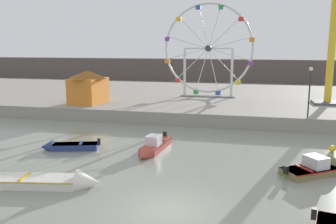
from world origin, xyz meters
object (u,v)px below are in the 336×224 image
(motorboat_navy_blue, at_px, (66,146))
(drop_tower_yellow_tower, at_px, (334,20))
(motorboat_olive_wood, at_px, (321,168))
(promenade_lamp_near, at_px, (310,85))
(mooring_buoy_orange, at_px, (332,149))
(motorboat_white_red_stripe, at_px, (56,182))
(motorboat_faded_red, at_px, (152,147))
(ferris_wheel_white_frame, at_px, (208,50))
(carnival_booth_orange_canopy, at_px, (88,86))

(motorboat_navy_blue, bearing_deg, drop_tower_yellow_tower, -155.33)
(motorboat_olive_wood, bearing_deg, promenade_lamp_near, 51.58)
(promenade_lamp_near, bearing_deg, drop_tower_yellow_tower, 69.64)
(motorboat_olive_wood, distance_m, mooring_buoy_orange, 4.70)
(motorboat_white_red_stripe, bearing_deg, motorboat_faded_red, 55.11)
(motorboat_olive_wood, relative_size, motorboat_faded_red, 0.82)
(motorboat_faded_red, height_order, ferris_wheel_white_frame, ferris_wheel_white_frame)
(motorboat_olive_wood, xyz_separation_m, motorboat_white_red_stripe, (-13.36, -5.15, -0.03))
(carnival_booth_orange_canopy, bearing_deg, mooring_buoy_orange, -16.06)
(motorboat_faded_red, bearing_deg, motorboat_navy_blue, -77.59)
(promenade_lamp_near, distance_m, mooring_buoy_orange, 6.89)
(motorboat_olive_wood, relative_size, motorboat_navy_blue, 1.00)
(drop_tower_yellow_tower, bearing_deg, carnival_booth_orange_canopy, -167.79)
(motorboat_navy_blue, bearing_deg, mooring_buoy_orange, 174.83)
(motorboat_faded_red, bearing_deg, motorboat_olive_wood, 85.07)
(motorboat_white_red_stripe, xyz_separation_m, drop_tower_yellow_tower, (16.95, 23.38, 9.18))
(drop_tower_yellow_tower, xyz_separation_m, mooring_buoy_orange, (-2.13, -13.76, -9.20))
(motorboat_olive_wood, distance_m, promenade_lamp_near, 10.88)
(motorboat_faded_red, bearing_deg, carnival_booth_orange_canopy, -134.30)
(motorboat_navy_blue, relative_size, carnival_booth_orange_canopy, 0.95)
(motorboat_white_red_stripe, height_order, motorboat_faded_red, motorboat_faded_red)
(motorboat_faded_red, bearing_deg, promenade_lamp_near, 132.80)
(motorboat_white_red_stripe, bearing_deg, motorboat_navy_blue, 104.28)
(motorboat_olive_wood, relative_size, motorboat_white_red_stripe, 0.71)
(motorboat_faded_red, height_order, carnival_booth_orange_canopy, carnival_booth_orange_canopy)
(ferris_wheel_white_frame, bearing_deg, promenade_lamp_near, -47.31)
(promenade_lamp_near, xyz_separation_m, mooring_buoy_orange, (0.83, -5.80, -3.63))
(drop_tower_yellow_tower, distance_m, carnival_booth_orange_canopy, 25.19)
(ferris_wheel_white_frame, distance_m, mooring_buoy_orange, 20.16)
(motorboat_navy_blue, xyz_separation_m, mooring_buoy_orange, (17.56, 3.59, -0.01))
(motorboat_navy_blue, bearing_deg, motorboat_olive_wood, 160.16)
(motorboat_olive_wood, distance_m, carnival_booth_orange_canopy, 24.20)
(drop_tower_yellow_tower, bearing_deg, mooring_buoy_orange, -98.78)
(motorboat_olive_wood, relative_size, mooring_buoy_orange, 9.15)
(promenade_lamp_near, bearing_deg, motorboat_white_red_stripe, -132.24)
(motorboat_olive_wood, distance_m, motorboat_faded_red, 10.35)
(motorboat_white_red_stripe, bearing_deg, mooring_buoy_orange, 22.77)
(motorboat_olive_wood, bearing_deg, mooring_buoy_orange, 36.96)
(ferris_wheel_white_frame, xyz_separation_m, drop_tower_yellow_tower, (12.49, -2.37, 2.96))
(ferris_wheel_white_frame, bearing_deg, motorboat_olive_wood, -66.63)
(motorboat_olive_wood, bearing_deg, drop_tower_yellow_tower, 43.97)
(motorboat_white_red_stripe, height_order, mooring_buoy_orange, motorboat_white_red_stripe)
(ferris_wheel_white_frame, xyz_separation_m, carnival_booth_orange_canopy, (-11.29, -7.51, -3.56))
(carnival_booth_orange_canopy, bearing_deg, motorboat_navy_blue, -65.83)
(promenade_lamp_near, bearing_deg, motorboat_faded_red, -141.69)
(ferris_wheel_white_frame, distance_m, drop_tower_yellow_tower, 13.05)
(motorboat_faded_red, bearing_deg, motorboat_white_red_stripe, -20.20)
(motorboat_white_red_stripe, relative_size, drop_tower_yellow_tower, 0.35)
(ferris_wheel_white_frame, relative_size, mooring_buoy_orange, 23.99)
(drop_tower_yellow_tower, distance_m, promenade_lamp_near, 10.16)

